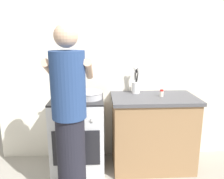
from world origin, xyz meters
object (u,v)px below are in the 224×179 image
(pot, at_px, (65,93))
(spice_bottle, at_px, (162,93))
(stove_range, at_px, (79,134))
(mixing_bowl, at_px, (89,95))
(person, at_px, (70,121))
(utensil_crock, at_px, (136,85))

(pot, relative_size, spice_bottle, 2.96)
(spice_bottle, bearing_deg, pot, -179.54)
(stove_range, bearing_deg, mixing_bowl, -16.83)
(stove_range, relative_size, person, 0.53)
(pot, relative_size, mixing_bowl, 0.80)
(person, bearing_deg, mixing_bowl, 76.13)
(pot, relative_size, utensil_crock, 0.74)
(stove_range, xyz_separation_m, person, (-0.01, -0.64, 0.41))
(pot, xyz_separation_m, spice_bottle, (1.13, 0.01, -0.02))
(mixing_bowl, xyz_separation_m, spice_bottle, (0.85, 0.05, -0.01))
(mixing_bowl, distance_m, utensil_crock, 0.61)
(stove_range, distance_m, mixing_bowl, 0.52)
(stove_range, relative_size, utensil_crock, 2.70)
(spice_bottle, distance_m, person, 1.19)
(stove_range, height_order, mixing_bowl, mixing_bowl)
(mixing_bowl, distance_m, person, 0.62)
(utensil_crock, distance_m, person, 1.10)
(mixing_bowl, height_order, utensil_crock, utensil_crock)
(utensil_crock, height_order, person, person)
(stove_range, relative_size, mixing_bowl, 2.91)
(stove_range, bearing_deg, person, -90.68)
(utensil_crock, xyz_separation_m, person, (-0.72, -0.83, -0.14))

